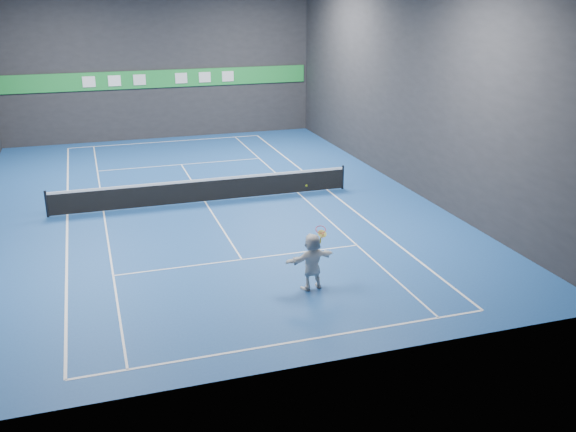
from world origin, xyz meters
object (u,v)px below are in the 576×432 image
object	(u,v)px
tennis_net	(205,190)
tennis_racket	(321,231)
player	(312,261)
tennis_ball	(306,186)

from	to	relation	value
tennis_net	tennis_racket	bearing A→B (deg)	-79.10
tennis_net	tennis_racket	world-z (taller)	tennis_racket
player	tennis_racket	xyz separation A→B (m)	(0.28, 0.05, 0.89)
player	tennis_racket	bearing A→B (deg)	177.95
tennis_ball	tennis_racket	xyz separation A→B (m)	(0.40, -0.16, -1.38)
tennis_ball	tennis_racket	world-z (taller)	tennis_ball
tennis_ball	tennis_net	xyz separation A→B (m)	(-1.34, 8.90, -2.59)
tennis_net	player	bearing A→B (deg)	-80.87
tennis_racket	tennis_net	bearing A→B (deg)	100.90
tennis_net	tennis_racket	xyz separation A→B (m)	(1.74, -9.06, 1.21)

